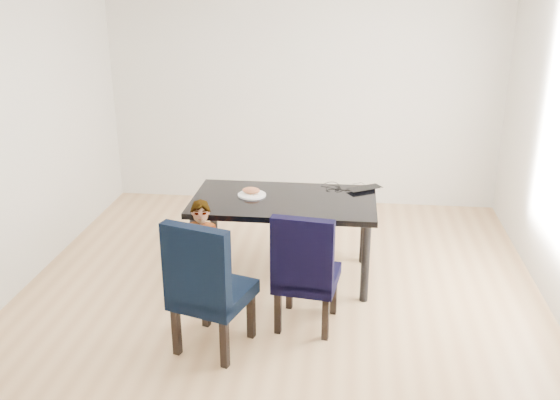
# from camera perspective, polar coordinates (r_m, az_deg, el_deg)

# --- Properties ---
(floor) EXTENTS (4.50, 5.00, 0.01)m
(floor) POSITION_cam_1_polar(r_m,az_deg,el_deg) (5.31, -0.25, -9.44)
(floor) COLOR tan
(floor) RESTS_ON ground
(wall_back) EXTENTS (4.50, 0.01, 2.70)m
(wall_back) POSITION_cam_1_polar(r_m,az_deg,el_deg) (7.21, 2.13, 10.12)
(wall_back) COLOR silver
(wall_back) RESTS_ON ground
(wall_front) EXTENTS (4.50, 0.01, 2.70)m
(wall_front) POSITION_cam_1_polar(r_m,az_deg,el_deg) (2.50, -7.25, -10.83)
(wall_front) COLOR white
(wall_front) RESTS_ON ground
(dining_table) EXTENTS (1.60, 0.90, 0.75)m
(dining_table) POSITION_cam_1_polar(r_m,az_deg,el_deg) (5.58, 0.35, -3.50)
(dining_table) COLOR black
(dining_table) RESTS_ON floor
(chair_left) EXTENTS (0.63, 0.64, 1.04)m
(chair_left) POSITION_cam_1_polar(r_m,az_deg,el_deg) (4.54, -6.15, -7.55)
(chair_left) COLOR black
(chair_left) RESTS_ON floor
(chair_right) EXTENTS (0.52, 0.54, 0.97)m
(chair_right) POSITION_cam_1_polar(r_m,az_deg,el_deg) (4.81, 2.50, -6.21)
(chair_right) COLOR black
(chair_right) RESTS_ON floor
(child) EXTENTS (0.35, 0.24, 0.94)m
(child) POSITION_cam_1_polar(r_m,az_deg,el_deg) (5.05, -7.07, -5.16)
(child) COLOR orange
(child) RESTS_ON floor
(plate) EXTENTS (0.31, 0.31, 0.01)m
(plate) POSITION_cam_1_polar(r_m,az_deg,el_deg) (5.52, -2.59, 0.48)
(plate) COLOR silver
(plate) RESTS_ON dining_table
(sandwich) EXTENTS (0.17, 0.10, 0.06)m
(sandwich) POSITION_cam_1_polar(r_m,az_deg,el_deg) (5.52, -2.66, 0.88)
(sandwich) COLOR #A9603C
(sandwich) RESTS_ON plate
(laptop) EXTENTS (0.38, 0.34, 0.03)m
(laptop) POSITION_cam_1_polar(r_m,az_deg,el_deg) (5.74, 7.51, 1.16)
(laptop) COLOR black
(laptop) RESTS_ON dining_table
(cable_tangle) EXTENTS (0.14, 0.14, 0.01)m
(cable_tangle) POSITION_cam_1_polar(r_m,az_deg,el_deg) (5.68, 4.94, 0.96)
(cable_tangle) COLOR black
(cable_tangle) RESTS_ON dining_table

